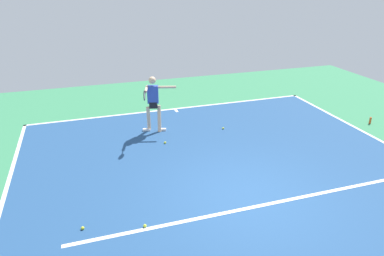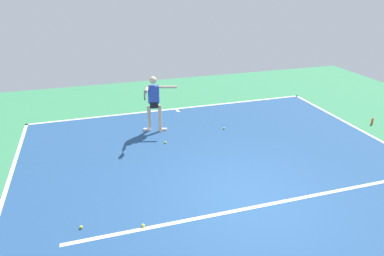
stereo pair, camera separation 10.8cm
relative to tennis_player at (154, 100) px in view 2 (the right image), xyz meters
The scene contains 11 objects.
ground_plane 4.55m from the tennis_player, 105.37° to the left, with size 20.56×20.56×0.00m, color #388456.
court_surface 4.55m from the tennis_player, 105.37° to the left, with size 10.57×12.26×0.00m, color navy.
court_line_baseline_near 2.40m from the tennis_player, 123.01° to the right, with size 10.57×0.10×0.01m, color white.
court_line_service 4.94m from the tennis_player, 104.09° to the left, with size 7.93×0.10×0.01m, color white.
court_line_centre_mark 2.25m from the tennis_player, 126.15° to the right, with size 0.10×0.30×0.01m, color white.
tennis_player is the anchor object (origin of this frame).
tennis_ball_far_corner 2.46m from the tennis_player, 166.15° to the left, with size 0.07×0.07×0.07m, color yellow.
tennis_ball_by_sideline 1.43m from the tennis_player, 95.57° to the left, with size 0.07×0.07×0.07m, color yellow.
tennis_ball_near_player 5.02m from the tennis_player, 60.91° to the left, with size 0.07×0.07×0.07m, color yellow.
tennis_ball_by_baseline 4.87m from the tennis_player, 75.35° to the left, with size 0.07×0.07×0.07m, color #CCE033.
water_bottle 7.36m from the tennis_player, 167.10° to the left, with size 0.07×0.07×0.22m, color #D84C1E.
Camera 2 is at (3.12, 6.04, 4.60)m, focal length 32.89 mm.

